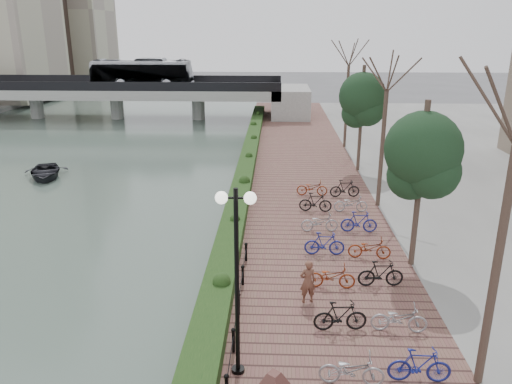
{
  "coord_description": "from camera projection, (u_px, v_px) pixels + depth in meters",
  "views": [
    {
      "loc": [
        2.56,
        -9.28,
        9.4
      ],
      "look_at": [
        1.62,
        13.37,
        2.0
      ],
      "focal_mm": 35.0,
      "sensor_mm": 36.0,
      "label": 1
    }
  ],
  "objects": [
    {
      "name": "bridge",
      "position": [
        121.0,
        88.0,
        54.09
      ],
      "size": [
        36.0,
        10.77,
        6.5
      ],
      "color": "gray",
      "rests_on": "ground"
    },
    {
      "name": "hedge",
      "position": [
        244.0,
        177.0,
        30.55
      ],
      "size": [
        1.1,
        56.0,
        0.6
      ],
      "primitive_type": "cube",
      "color": "black",
      "rests_on": "promenade"
    },
    {
      "name": "street_trees",
      "position": [
        397.0,
        163.0,
        22.42
      ],
      "size": [
        3.2,
        37.12,
        6.8
      ],
      "color": "#382821",
      "rests_on": "promenade"
    },
    {
      "name": "bicycle_parking",
      "position": [
        346.0,
        246.0,
        20.41
      ],
      "size": [
        2.4,
        17.32,
        1.0
      ],
      "color": "#98989D",
      "rests_on": "promenade"
    },
    {
      "name": "pedestrian",
      "position": [
        308.0,
        281.0,
        16.88
      ],
      "size": [
        0.64,
        0.5,
        1.55
      ],
      "primitive_type": "imported",
      "rotation": [
        0.0,
        0.0,
        3.39
      ],
      "color": "brown",
      "rests_on": "promenade"
    },
    {
      "name": "boat",
      "position": [
        45.0,
        172.0,
        33.01
      ],
      "size": [
        4.04,
        4.7,
        0.82
      ],
      "primitive_type": "imported",
      "rotation": [
        0.0,
        0.0,
        0.36
      ],
      "color": "#222227",
      "rests_on": "river_water"
    },
    {
      "name": "lamppost",
      "position": [
        236.0,
        245.0,
        12.48
      ],
      "size": [
        1.02,
        0.32,
        5.26
      ],
      "color": "black",
      "rests_on": "promenade"
    },
    {
      "name": "river_water",
      "position": [
        34.0,
        166.0,
        36.16
      ],
      "size": [
        30.0,
        130.0,
        0.02
      ],
      "primitive_type": "cube",
      "color": "#495B50",
      "rests_on": "ground"
    },
    {
      "name": "chain_fence",
      "position": [
        230.0,
        363.0,
        13.41
      ],
      "size": [
        0.1,
        14.1,
        0.7
      ],
      "color": "black",
      "rests_on": "promenade"
    },
    {
      "name": "promenade",
      "position": [
        301.0,
        199.0,
        28.22
      ],
      "size": [
        8.0,
        75.0,
        0.5
      ],
      "primitive_type": "cube",
      "color": "brown",
      "rests_on": "ground"
    }
  ]
}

